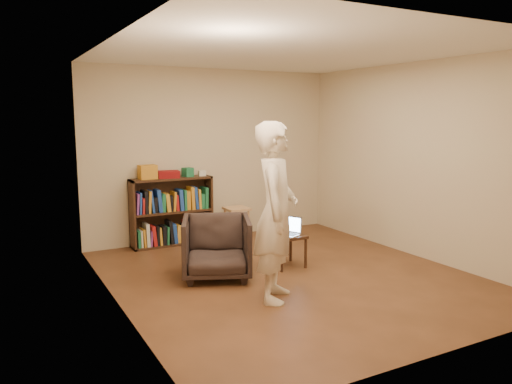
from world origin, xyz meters
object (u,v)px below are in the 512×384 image
armchair (217,247)px  person (276,212)px  stool (237,214)px  laptop (289,230)px  side_table (286,240)px  bookshelf (172,215)px

armchair → person: (0.26, -0.93, 0.56)m
stool → laptop: bearing=-91.6°
laptop → person: bearing=-63.5°
armchair → side_table: 0.95m
stool → laptop: laptop is taller
armchair → laptop: (0.98, -0.03, 0.10)m
side_table → laptop: 0.13m
stool → laptop: size_ratio=1.35×
side_table → person: 1.28m
armchair → laptop: size_ratio=2.17×
bookshelf → armchair: bearing=-91.3°
bookshelf → side_table: 1.97m
bookshelf → side_table: bearing=-62.3°
bookshelf → person: person is taller
bookshelf → armchair: (-0.04, -1.72, -0.07)m
person → armchair: bearing=52.9°
armchair → side_table: (0.95, -0.02, -0.02)m
stool → side_table: bearing=-92.5°
laptop → person: 1.24m
side_table → laptop: (0.02, -0.01, 0.13)m
stool → person: size_ratio=0.27×
stool → person: (-0.76, -2.47, 0.52)m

